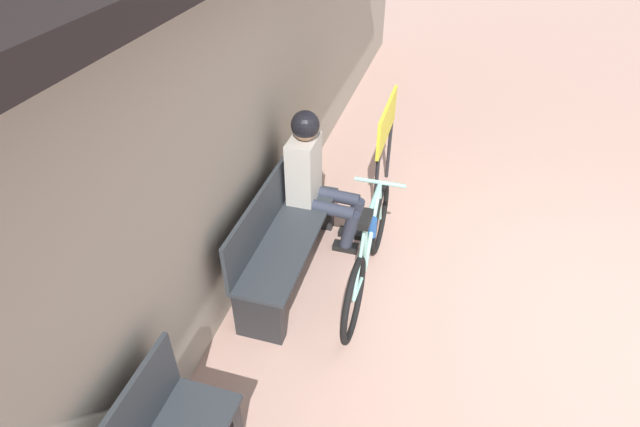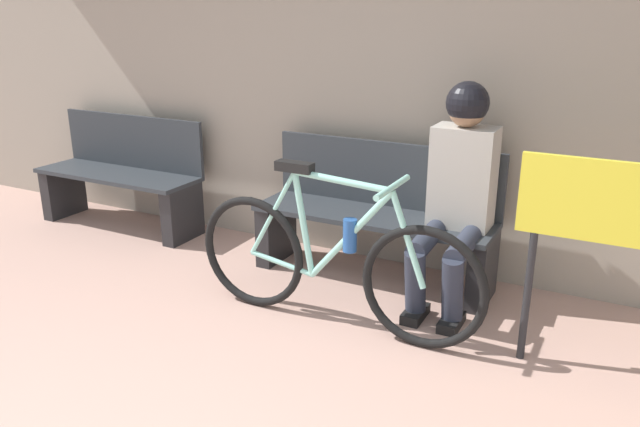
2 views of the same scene
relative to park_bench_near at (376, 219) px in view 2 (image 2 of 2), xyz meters
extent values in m
cube|color=#9E9384|center=(-0.07, 0.33, 1.23)|extent=(12.00, 0.12, 3.20)
cube|color=#2D3338|center=(0.00, -0.05, 0.03)|extent=(1.46, 0.42, 0.03)
cube|color=#2D3338|center=(0.00, 0.14, 0.25)|extent=(1.46, 0.03, 0.40)
cube|color=#232326|center=(-0.68, -0.05, -0.18)|extent=(0.10, 0.36, 0.39)
cube|color=#232326|center=(0.68, -0.05, -0.18)|extent=(0.10, 0.36, 0.39)
torus|color=black|center=(-0.44, -0.68, -0.06)|extent=(0.64, 0.05, 0.64)
torus|color=black|center=(0.54, -0.68, -0.06)|extent=(0.64, 0.05, 0.64)
cylinder|color=#93DBCC|center=(0.10, -0.68, 0.42)|extent=(0.53, 0.03, 0.07)
cylinder|color=#93DBCC|center=(0.14, -0.68, 0.15)|extent=(0.46, 0.03, 0.54)
cylinder|color=#93DBCC|center=(-0.12, -0.68, 0.16)|extent=(0.13, 0.03, 0.56)
cylinder|color=#93DBCC|center=(-0.26, -0.68, -0.09)|extent=(0.38, 0.03, 0.08)
cylinder|color=#93DBCC|center=(-0.31, -0.68, 0.19)|extent=(0.30, 0.02, 0.50)
cylinder|color=#93DBCC|center=(0.45, -0.68, 0.17)|extent=(0.21, 0.03, 0.47)
cube|color=black|center=(-0.17, -0.68, 0.46)|extent=(0.20, 0.07, 0.05)
cylinder|color=#93DBCC|center=(0.36, -0.68, 0.42)|extent=(0.03, 0.40, 0.03)
cylinder|color=#235199|center=(0.14, -0.68, 0.15)|extent=(0.07, 0.07, 0.17)
cylinder|color=#2D3342|center=(0.42, -0.27, 0.04)|extent=(0.11, 0.43, 0.13)
cylinder|color=#2D3342|center=(0.42, -0.45, -0.15)|extent=(0.11, 0.17, 0.37)
cube|color=black|center=(0.42, -0.42, -0.35)|extent=(0.10, 0.22, 0.06)
cylinder|color=#2D3342|center=(0.62, -0.27, 0.04)|extent=(0.11, 0.43, 0.13)
cylinder|color=#2D3342|center=(0.62, -0.45, -0.15)|extent=(0.11, 0.17, 0.37)
cube|color=black|center=(0.62, -0.42, -0.35)|extent=(0.10, 0.22, 0.06)
cube|color=#B7B2A8|center=(0.52, -0.01, 0.33)|extent=(0.34, 0.22, 0.56)
sphere|color=#9E7556|center=(0.52, -0.03, 0.71)|extent=(0.20, 0.20, 0.20)
sphere|color=black|center=(0.52, -0.03, 0.74)|extent=(0.23, 0.23, 0.23)
cube|color=#2D3338|center=(-2.06, -0.05, 0.03)|extent=(1.31, 0.42, 0.03)
cube|color=#2D3338|center=(-2.06, 0.14, 0.25)|extent=(1.31, 0.03, 0.40)
cube|color=#232326|center=(-2.67, -0.05, -0.18)|extent=(0.10, 0.36, 0.39)
cube|color=#232326|center=(-1.46, -0.05, -0.18)|extent=(0.10, 0.36, 0.39)
cylinder|color=#232326|center=(1.00, -0.56, -0.05)|extent=(0.04, 0.04, 0.64)
cube|color=yellow|center=(1.34, -0.56, 0.45)|extent=(0.86, 0.03, 0.36)
camera|label=1|loc=(-2.84, -1.13, 2.56)|focal=28.00mm
camera|label=2|loc=(1.36, -3.33, 1.24)|focal=35.00mm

